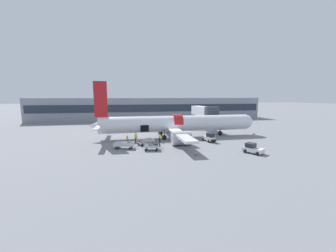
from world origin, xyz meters
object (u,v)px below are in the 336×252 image
Objects in this scene: airplane at (175,124)px; baggage_tug_lead at (253,149)px; baggage_cart_empty at (152,147)px; baggage_cart_queued at (125,145)px; baggage_tug_mid at (209,138)px; ground_crew_loader_b at (136,137)px; ground_crew_loader_a at (160,138)px; baggage_cart_loading at (146,142)px; suitcase_on_tarmac_upright at (159,145)px; ground_crew_driver at (127,139)px.

baggage_tug_lead is at bearing -58.96° from airplane.
baggage_tug_lead is 16.06m from baggage_cart_empty.
baggage_cart_empty reaches higher than baggage_cart_queued.
baggage_tug_mid reaches higher than baggage_cart_queued.
ground_crew_loader_a is at bearing -11.66° from ground_crew_loader_b.
baggage_cart_queued is at bearing -142.86° from airplane.
ground_crew_loader_a is 4.67m from ground_crew_loader_b.
baggage_cart_empty is (0.70, -4.29, 0.05)m from baggage_cart_loading.
airplane is 21.56× the size of ground_crew_loader_a.
airplane is at bearing 121.04° from baggage_tug_lead.
suitcase_on_tarmac_upright is (3.93, -4.14, -0.70)m from ground_crew_loader_b.
ground_crew_loader_b is 1.93m from ground_crew_driver.
baggage_tug_lead is 2.01× the size of ground_crew_driver.
baggage_cart_queued is 7.60m from ground_crew_loader_a.
baggage_cart_queued is 7.12× the size of suitcase_on_tarmac_upright.
airplane is at bearing 58.45° from baggage_cart_empty.
baggage_tug_lead is at bearing -28.24° from suitcase_on_tarmac_upright.
suitcase_on_tarmac_upright is at bearing -101.41° from ground_crew_loader_a.
baggage_cart_queued is 2.54× the size of ground_crew_loader_a.
baggage_tug_lead is at bearing -33.09° from ground_crew_loader_b.
ground_crew_loader_a is 0.94× the size of ground_crew_loader_b.
ground_crew_loader_b is (-2.44, 6.58, 0.41)m from baggage_cart_empty.
baggage_cart_empty is (-15.28, 4.96, -0.14)m from baggage_tug_lead.
baggage_cart_empty is at bearing -53.82° from ground_crew_driver.
suitcase_on_tarmac_upright is (-4.71, -7.67, -2.62)m from airplane.
baggage_cart_loading is at bearing 99.26° from baggage_cart_empty.
ground_crew_loader_b is at bearing 171.24° from baggage_tug_mid.
airplane is 6.36m from ground_crew_loader_a.
baggage_tug_mid is at bearing 8.28° from baggage_cart_queued.
ground_crew_loader_b is at bearing -157.80° from airplane.
airplane is 9.16× the size of baggage_cart_loading.
suitcase_on_tarmac_upright is (-0.65, -3.20, -0.65)m from ground_crew_loader_a.
airplane is 9.37m from suitcase_on_tarmac_upright.
ground_crew_loader_b is (2.08, 4.60, 0.41)m from baggage_cart_queued.
airplane reaches higher than ground_crew_driver.
ground_crew_loader_a is (-9.75, 1.26, 0.15)m from baggage_tug_mid.
ground_crew_driver is (-3.40, 1.32, 0.40)m from baggage_cart_loading.
airplane reaches higher than suitcase_on_tarmac_upright.
suitcase_on_tarmac_upright is at bearing 151.76° from baggage_tug_lead.
baggage_cart_queued is 1.24× the size of baggage_cart_empty.
ground_crew_loader_b reaches higher than suitcase_on_tarmac_upright.
airplane reaches higher than baggage_cart_loading.
ground_crew_driver is at bearing 83.37° from baggage_cart_queued.
baggage_tug_mid is 0.95× the size of baggage_cart_empty.
baggage_tug_mid is at bearing -4.41° from ground_crew_driver.
airplane reaches higher than ground_crew_loader_a.
baggage_tug_mid reaches higher than baggage_cart_empty.
baggage_cart_empty reaches higher than suitcase_on_tarmac_upright.
airplane is 9.34m from baggage_cart_loading.
baggage_cart_empty is at bearing -121.55° from airplane.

